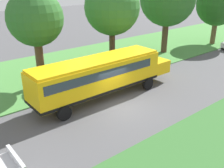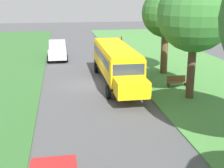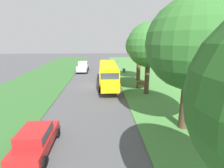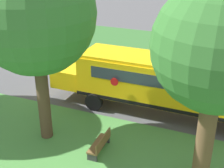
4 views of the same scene
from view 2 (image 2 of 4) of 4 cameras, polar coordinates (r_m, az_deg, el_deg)
The scene contains 9 objects.
ground_plane at distance 26.33m, azimuth -4.01°, elevation -0.15°, with size 120.00×120.00×0.00m, color #4C4C4F.
grass_verge at distance 28.97m, azimuth 16.09°, elevation 0.84°, with size 12.00×80.00×0.08m, color #47843D.
school_bus at distance 26.30m, azimuth 0.73°, elevation 4.19°, with size 2.85×12.42×3.16m.
pickup_truck at distance 37.17m, azimuth -9.95°, elevation 6.16°, with size 2.28×5.40×2.10m.
oak_tree_beside_bus at distance 29.52m, azimuth 10.10°, elevation 12.67°, with size 4.44×4.44×7.93m.
oak_tree_roadside_mid at distance 22.48m, azimuth 14.87°, elevation 12.33°, with size 5.18×5.18×8.63m.
stop_sign at distance 36.05m, azimuth 1.76°, elevation 7.16°, with size 0.08×0.68×2.74m.
park_bench at distance 26.10m, azimuth 11.75°, elevation 0.47°, with size 1.61×0.54×0.92m.
trash_bin at distance 36.26m, azimuth 3.68°, elevation 5.12°, with size 0.56×0.56×0.90m, color #2D4C33.
Camera 2 is at (2.32, 25.16, 7.39)m, focal length 50.00 mm.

